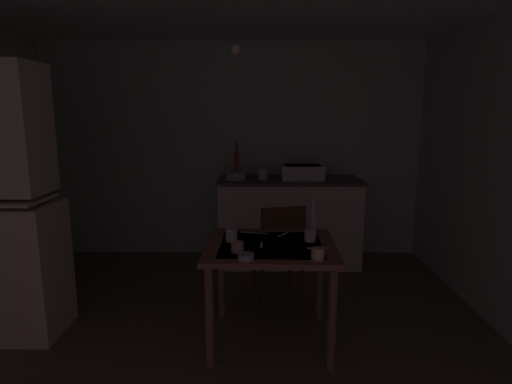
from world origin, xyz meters
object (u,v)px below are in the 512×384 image
hand_pump (236,163)px  serving_bowl_wide (246,257)px  mug_dark (310,236)px  sink_basin (302,172)px  dining_table (271,259)px  mixing_bowl_counter (236,176)px  glass_bottle (313,221)px  chair_far_side (279,250)px

hand_pump → serving_bowl_wide: hand_pump is taller
serving_bowl_wide → mug_dark: mug_dark is taller
sink_basin → dining_table: sink_basin is taller
hand_pump → serving_bowl_wide: (0.16, -2.00, -0.35)m
mixing_bowl_counter → dining_table: mixing_bowl_counter is taller
sink_basin → mug_dark: (-0.10, -1.57, -0.24)m
sink_basin → glass_bottle: sink_basin is taller
dining_table → serving_bowl_wide: 0.38m
hand_pump → chair_far_side: 1.29m
sink_basin → mixing_bowl_counter: 0.71m
mixing_bowl_counter → glass_bottle: bearing=-64.6°
sink_basin → chair_far_side: size_ratio=0.50×
serving_bowl_wide → chair_far_side: bearing=75.0°
sink_basin → dining_table: bearing=-102.9°
dining_table → chair_far_side: (0.09, 0.64, -0.14)m
glass_bottle → mixing_bowl_counter: bearing=115.4°
hand_pump → dining_table: hand_pump is taller
dining_table → serving_bowl_wide: size_ratio=8.73×
dining_table → sink_basin: bearing=77.1°
mug_dark → serving_bowl_wide: bearing=-139.1°
dining_table → serving_bowl_wide: serving_bowl_wide is taller
serving_bowl_wide → mug_dark: bearing=40.9°
dining_table → mug_dark: bearing=15.0°
mixing_bowl_counter → serving_bowl_wide: size_ratio=2.08×
dining_table → glass_bottle: glass_bottle is taller
mug_dark → dining_table: bearing=-165.0°
mixing_bowl_counter → dining_table: size_ratio=0.24×
mixing_bowl_counter → mug_dark: mixing_bowl_counter is taller
mug_dark → chair_far_side: bearing=109.0°
glass_bottle → sink_basin: bearing=87.6°
dining_table → chair_far_side: size_ratio=1.05×
serving_bowl_wide → glass_bottle: (0.48, 0.55, 0.09)m
hand_pump → dining_table: size_ratio=0.42×
sink_basin → chair_far_side: bearing=-106.0°
hand_pump → mixing_bowl_counter: 0.16m
mixing_bowl_counter → mug_dark: size_ratio=2.64×
hand_pump → chair_far_side: hand_pump is taller
sink_basin → serving_bowl_wide: (-0.54, -1.96, -0.26)m
mug_dark → mixing_bowl_counter: bearing=111.9°
dining_table → chair_far_side: 0.66m
hand_pump → mug_dark: bearing=-69.3°
glass_bottle → serving_bowl_wide: bearing=-131.6°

